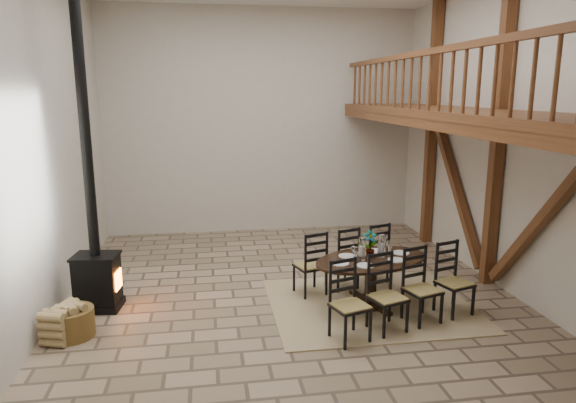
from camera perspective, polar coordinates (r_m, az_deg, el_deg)
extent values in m
plane|color=#9B8267|center=(8.36, 0.29, -10.28)|extent=(8.00, 8.00, 0.00)
cube|color=beige|center=(11.71, -2.93, 8.77)|extent=(7.00, 0.02, 5.00)
cube|color=beige|center=(3.90, 9.97, 1.76)|extent=(7.00, 0.02, 5.00)
cube|color=beige|center=(7.97, -25.51, 6.02)|extent=(0.02, 8.00, 5.00)
cube|color=beige|center=(9.01, 23.00, 6.82)|extent=(0.02, 8.00, 5.00)
cube|color=brown|center=(8.95, 22.35, 6.84)|extent=(0.18, 0.18, 5.00)
cube|color=brown|center=(11.16, 15.67, 8.17)|extent=(0.18, 0.18, 5.00)
cube|color=brown|center=(8.08, 26.27, -1.91)|extent=(0.14, 2.16, 2.54)
cube|color=brown|center=(10.17, 18.23, 1.41)|extent=(0.14, 2.16, 2.54)
cube|color=brown|center=(8.93, 22.50, 8.75)|extent=(0.20, 7.80, 0.20)
cube|color=brown|center=(8.60, 18.61, 9.27)|extent=(1.60, 7.80, 0.12)
cube|color=brown|center=(8.30, 14.23, 8.76)|extent=(0.18, 7.80, 0.22)
cube|color=brown|center=(8.31, 14.60, 15.65)|extent=(0.09, 7.60, 0.09)
cube|color=brown|center=(8.29, 14.44, 12.76)|extent=(0.06, 7.60, 0.86)
cube|color=tan|center=(8.06, 9.08, -11.25)|extent=(3.00, 2.50, 0.02)
ellipsoid|color=black|center=(7.80, 9.25, -6.39)|extent=(2.07, 1.60, 0.04)
cylinder|color=black|center=(7.93, 9.16, -8.96)|extent=(0.18, 0.18, 0.67)
cylinder|color=black|center=(8.04, 9.09, -10.98)|extent=(0.56, 0.56, 0.06)
cube|color=tan|center=(6.80, 6.92, -11.44)|extent=(0.55, 0.53, 0.04)
cube|color=black|center=(6.90, 6.87, -13.34)|extent=(0.53, 0.53, 0.46)
cube|color=black|center=(6.84, 6.09, -8.74)|extent=(0.37, 0.15, 0.60)
cube|color=tan|center=(7.12, 11.02, -10.45)|extent=(0.55, 0.53, 0.04)
cube|color=black|center=(7.22, 10.93, -12.28)|extent=(0.53, 0.53, 0.46)
cube|color=black|center=(7.16, 10.17, -7.88)|extent=(0.37, 0.15, 0.60)
cube|color=tan|center=(7.48, 14.71, -9.49)|extent=(0.55, 0.53, 0.04)
cube|color=black|center=(7.58, 14.61, -11.25)|extent=(0.53, 0.53, 0.46)
cube|color=black|center=(7.52, 13.87, -7.07)|extent=(0.37, 0.15, 0.60)
cube|color=tan|center=(7.87, 18.03, -8.60)|extent=(0.55, 0.53, 0.04)
cube|color=black|center=(7.96, 17.91, -10.29)|extent=(0.53, 0.53, 0.46)
cube|color=black|center=(7.91, 17.20, -6.30)|extent=(0.37, 0.15, 0.60)
cube|color=tan|center=(8.21, 2.48, -7.12)|extent=(0.55, 0.53, 0.04)
cube|color=black|center=(8.30, 2.46, -8.75)|extent=(0.53, 0.53, 0.46)
cube|color=black|center=(7.97, 3.16, -5.62)|extent=(0.37, 0.15, 0.60)
cube|color=tan|center=(8.50, 6.03, -6.49)|extent=(0.55, 0.53, 0.04)
cube|color=black|center=(8.59, 5.99, -8.07)|extent=(0.53, 0.53, 0.46)
cube|color=black|center=(8.27, 6.78, -5.02)|extent=(0.37, 0.15, 0.60)
cube|color=tan|center=(8.83, 9.33, -5.88)|extent=(0.55, 0.53, 0.04)
cube|color=black|center=(8.91, 9.27, -7.41)|extent=(0.53, 0.53, 0.46)
cube|color=black|center=(8.60, 10.13, -4.45)|extent=(0.37, 0.15, 0.60)
cube|color=white|center=(7.79, 9.26, -6.21)|extent=(1.55, 1.09, 0.01)
cube|color=white|center=(7.77, 9.28, -5.62)|extent=(0.95, 0.56, 0.18)
cylinder|color=white|center=(7.64, 8.20, -5.25)|extent=(0.12, 0.12, 0.34)
cylinder|color=white|center=(7.85, 10.37, -4.86)|extent=(0.12, 0.12, 0.34)
cylinder|color=white|center=(7.67, 8.18, -5.89)|extent=(0.06, 0.06, 0.16)
cylinder|color=white|center=(7.87, 10.35, -5.49)|extent=(0.06, 0.06, 0.16)
imported|color=#4C723F|center=(7.77, 9.10, -4.68)|extent=(0.26, 0.21, 0.42)
cube|color=black|center=(8.34, -20.22, -10.75)|extent=(0.71, 0.58, 0.10)
cube|color=black|center=(8.20, -20.42, -8.16)|extent=(0.65, 0.52, 0.70)
cube|color=#FF590C|center=(8.10, -18.32, -8.25)|extent=(0.06, 0.28, 0.28)
cube|color=black|center=(8.08, -20.62, -5.70)|extent=(0.70, 0.57, 0.04)
cylinder|color=black|center=(7.73, -21.79, 9.31)|extent=(0.15, 0.15, 4.16)
cylinder|color=brown|center=(7.53, -22.91, -12.32)|extent=(0.59, 0.59, 0.38)
cube|color=tan|center=(7.44, -23.06, -10.66)|extent=(0.32, 0.32, 0.11)
cube|color=tan|center=(7.36, -24.52, -12.71)|extent=(0.39, 0.32, 0.46)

